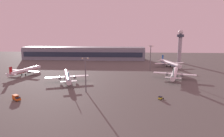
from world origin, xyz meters
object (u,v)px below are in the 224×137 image
Objects in this scene: airplane_near_gate at (67,76)px; catering_truck at (16,98)px; pushback_tug at (160,98)px; airplane_mid_apron at (170,63)px; apron_light_west at (86,72)px; airplane_taxiway_distant at (25,71)px; control_tower at (180,44)px; airplane_terminal_side at (174,73)px; apron_light_central at (150,56)px.

airplane_near_gate is 46.78m from catering_truck.
airplane_mid_apron is at bearing -64.72° from pushback_tug.
apron_light_west reaches higher than catering_truck.
control_tower is at bearing 41.82° from airplane_taxiway_distant.
airplane_terminal_side is at bearing -9.02° from airplane_near_gate.
airplane_terminal_side reaches higher than airplane_taxiway_distant.
airplane_taxiway_distant is 69.77m from catering_truck.
airplane_mid_apron is 1.87× the size of apron_light_west.
control_tower reaches higher than airplane_near_gate.
apron_light_west is (19.10, -25.14, 8.85)m from airplane_near_gate.
apron_light_central is at bearing 55.14° from apron_light_west.
airplane_taxiway_distant is (-128.07, 6.09, -0.47)m from airplane_terminal_side.
apron_light_west is at bearing 36.34° from airplane_mid_apron.
airplane_mid_apron is 155.16m from catering_truck.
airplane_near_gate is at bearing -138.47° from control_tower.
apron_light_west reaches higher than airplane_taxiway_distant.
airplane_near_gate is (-109.25, -96.77, -18.42)m from control_tower.
apron_light_west is at bearing -126.48° from control_tower.
control_tower reaches higher than pushback_tug.
airplane_near_gate is 6.79× the size of catering_truck.
airplane_taxiway_distant is 0.90× the size of airplane_mid_apron.
apron_light_central is (68.58, 45.89, 9.96)m from airplane_near_gate.
catering_truck is at bearing -133.27° from airplane_terminal_side.
apron_light_west reaches higher than pushback_tug.
airplane_taxiway_distant reaches higher than catering_truck.
airplane_terminal_side is (84.35, 14.85, 0.13)m from airplane_near_gate.
airplane_terminal_side reaches higher than pushback_tug.
airplane_mid_apron is (135.51, 46.14, 0.39)m from airplane_taxiway_distant.
pushback_tug is 0.16× the size of apron_light_west.
pushback_tug is (-27.52, -104.36, -3.03)m from airplane_mid_apron.
airplane_terminal_side is at bearing 31.50° from apron_light_west.
airplane_terminal_side is at bearing 155.73° from catering_truck.
airplane_terminal_side is at bearing -106.91° from control_tower.
apron_light_central reaches higher than airplane_taxiway_distant.
apron_light_west is (36.14, 18.36, 11.32)m from catering_truck.
apron_light_central is (49.47, 71.03, 1.11)m from apron_light_west.
apron_light_central reaches higher than airplane_mid_apron.
airplane_near_gate is 83.11m from apron_light_central.
apron_light_central reaches higher than apron_light_west.
apron_light_central is (4.31, 83.18, 12.94)m from pushback_tug.
airplane_terminal_side is 77.02m from apron_light_west.
airplane_mid_apron reaches higher than airplane_taxiway_distant.
airplane_taxiway_distant reaches higher than pushback_tug.
apron_light_central is (85.61, 89.39, 12.43)m from catering_truck.
airplane_taxiway_distant is at bearing 135.42° from airplane_near_gate.
catering_truck is (-17.04, -43.50, -2.47)m from airplane_near_gate.
apron_light_west is at bearing -124.86° from apron_light_central.
catering_truck is at bearing -132.00° from control_tower.
airplane_mid_apron is at bearing 51.75° from apron_light_west.
airplane_near_gate is 48.47m from airplane_taxiway_distant.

